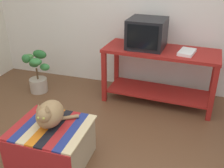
% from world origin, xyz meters
% --- Properties ---
extents(back_wall, '(8.00, 0.10, 2.60)m').
position_xyz_m(back_wall, '(0.00, 2.05, 1.30)').
color(back_wall, silver).
rests_on(back_wall, ground_plane).
extents(desk, '(1.52, 0.67, 0.77)m').
position_xyz_m(desk, '(0.36, 1.60, 0.52)').
color(desk, maroon).
rests_on(desk, ground_plane).
extents(tv_monitor, '(0.50, 0.51, 0.38)m').
position_xyz_m(tv_monitor, '(0.15, 1.64, 0.95)').
color(tv_monitor, black).
rests_on(tv_monitor, desk).
extents(keyboard, '(0.41, 0.17, 0.02)m').
position_xyz_m(keyboard, '(0.15, 1.48, 0.78)').
color(keyboard, black).
rests_on(keyboard, desk).
extents(book, '(0.23, 0.32, 0.04)m').
position_xyz_m(book, '(0.69, 1.54, 0.78)').
color(book, white).
rests_on(book, desk).
extents(ottoman_with_blanket, '(0.70, 0.63, 0.41)m').
position_xyz_m(ottoman_with_blanket, '(-0.44, 0.08, 0.21)').
color(ottoman_with_blanket, tan).
rests_on(ottoman_with_blanket, ground_plane).
extents(cat, '(0.36, 0.40, 0.30)m').
position_xyz_m(cat, '(-0.45, 0.10, 0.53)').
color(cat, '#9E7A4C').
rests_on(cat, ottoman_with_blanket).
extents(potted_plant, '(0.39, 0.33, 0.64)m').
position_xyz_m(potted_plant, '(-1.40, 1.35, 0.29)').
color(potted_plant, '#B7A893').
rests_on(potted_plant, ground_plane).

